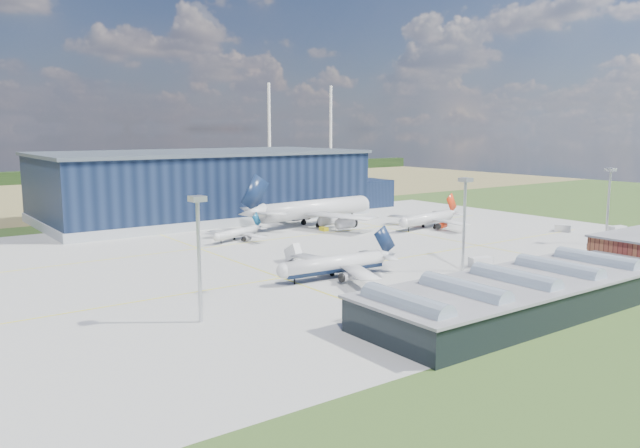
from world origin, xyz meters
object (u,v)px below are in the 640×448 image
at_px(airliner_red, 427,213).
at_px(car_b, 629,259).
at_px(airliner_widebody, 315,199).
at_px(airliner_navy, 334,256).
at_px(gse_tug_c, 324,229).
at_px(hangar, 209,188).
at_px(light_mast_east, 609,193).
at_px(gse_van_a, 481,262).
at_px(light_mast_center, 465,209).
at_px(gse_van_b, 563,228).
at_px(gse_van_c, 617,230).
at_px(light_mast_west, 198,238).
at_px(gse_tug_b, 427,296).
at_px(car_a, 604,247).
at_px(airliner_regional, 236,229).
at_px(airstair, 293,256).

bearing_deg(airliner_red, car_b, 84.40).
height_order(airliner_widebody, car_b, airliner_widebody).
xyz_separation_m(airliner_navy, gse_tug_c, (39.01, 56.95, -4.82)).
height_order(hangar, car_b, hangar).
bearing_deg(light_mast_east, airliner_navy, 172.70).
bearing_deg(gse_van_a, airliner_widebody, 11.26).
distance_m(light_mast_center, gse_tug_c, 71.25).
xyz_separation_m(light_mast_east, gse_van_b, (8.32, 20.06, -14.23)).
bearing_deg(gse_van_c, hangar, 48.41).
distance_m(light_mast_east, gse_tug_c, 90.52).
height_order(light_mast_center, airliner_navy, light_mast_center).
distance_m(light_mast_west, gse_tug_b, 48.54).
distance_m(hangar, gse_van_b, 132.52).
xyz_separation_m(light_mast_west, airliner_widebody, (82.71, 80.41, -5.82)).
bearing_deg(car_a, airliner_widebody, 34.67).
xyz_separation_m(airliner_red, airliner_widebody, (-28.16, 28.41, 4.07)).
distance_m(gse_van_a, gse_van_c, 77.01).
height_order(gse_tug_b, gse_van_b, gse_van_b).
distance_m(light_mast_west, airliner_regional, 84.13).
height_order(gse_van_a, gse_van_c, gse_van_c).
xyz_separation_m(airliner_red, car_a, (14.82, -56.85, -5.01)).
relative_size(light_mast_east, airliner_navy, 0.68).
xyz_separation_m(hangar, gse_tug_c, (15.71, -55.62, -10.93)).
bearing_deg(light_mast_west, light_mast_east, 0.00).
bearing_deg(airstair, airliner_red, 15.93).
relative_size(light_mast_center, airstair, 4.48).
distance_m(gse_tug_b, gse_van_c, 111.27).
height_order(gse_van_b, gse_tug_c, gse_van_b).
distance_m(gse_van_b, gse_tug_c, 81.31).
bearing_deg(light_mast_center, airliner_navy, 158.14).
xyz_separation_m(airliner_red, airliner_regional, (-65.66, 18.00, -1.72)).
distance_m(airliner_navy, gse_tug_b, 26.16).
relative_size(hangar, gse_van_a, 24.61).
height_order(airliner_navy, car_a, airliner_navy).
height_order(airliner_red, gse_tug_c, airliner_red).
height_order(light_mast_west, gse_van_b, light_mast_west).
xyz_separation_m(airliner_regional, car_b, (69.70, -88.00, -3.20)).
relative_size(light_mast_center, gse_van_b, 4.40).
distance_m(light_mast_center, gse_van_c, 85.32).
xyz_separation_m(airliner_widebody, gse_van_a, (-5.58, -80.05, -8.32)).
bearing_deg(car_a, light_mast_center, 92.94).
bearing_deg(gse_van_b, airliner_navy, 156.60).
relative_size(gse_van_c, car_a, 1.80).
distance_m(light_mast_west, airliner_widebody, 115.50).
bearing_deg(gse_van_a, car_a, -80.88).
bearing_deg(airstair, airliner_regional, 85.67).
distance_m(airliner_widebody, gse_tug_c, 14.94).
distance_m(hangar, light_mast_center, 125.07).
distance_m(light_mast_west, airliner_red, 122.86).
relative_size(airliner_widebody, gse_tug_b, 18.94).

